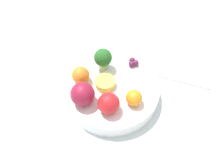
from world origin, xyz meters
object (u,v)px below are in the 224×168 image
broccoli (103,58)px  apple_green (83,94)px  bowl (112,91)px  grape_cluster (133,62)px  orange_back (80,76)px  small_cup (105,83)px  orange_front (134,98)px  napkin (186,63)px  apple_red (109,103)px

broccoli → apple_green: (-0.02, -0.12, -0.01)m
bowl → broccoli: (-0.04, 0.06, 0.06)m
broccoli → grape_cluster: bearing=21.9°
grape_cluster → orange_back: bearing=-142.8°
small_cup → broccoli: bearing=108.4°
orange_front → grape_cluster: orange_front is taller
broccoli → napkin: broccoli is taller
broccoli → small_cup: bearing=-71.6°
bowl → orange_front: orange_front is taller
apple_green → small_cup: bearing=56.9°
apple_green → orange_front: size_ratio=1.47×
napkin → orange_back: bearing=-148.3°
grape_cluster → napkin: (0.15, 0.08, -0.05)m
bowl → broccoli: broccoli is taller
apple_red → orange_back: (-0.09, 0.07, -0.00)m
orange_back → grape_cluster: orange_back is taller
apple_green → napkin: 0.34m
bowl → apple_red: bearing=-83.3°
grape_cluster → apple_green: bearing=-122.7°
bowl → small_cup: small_cup is taller
apple_red → napkin: (0.18, 0.23, -0.06)m
bowl → apple_red: (0.01, -0.07, 0.05)m
broccoli → apple_red: 0.13m
broccoli → apple_green: size_ratio=1.09×
broccoli → grape_cluster: broccoli is taller
bowl → grape_cluster: (0.04, 0.09, 0.03)m
broccoli → orange_front: bearing=-43.5°
orange_back → small_cup: 0.06m
apple_red → napkin: 0.30m
apple_green → orange_back: size_ratio=1.28×
orange_back → grape_cluster: size_ratio=1.44×
napkin → orange_front: bearing=-122.9°
bowl → grape_cluster: bearing=66.2°
orange_back → apple_red: bearing=-36.2°
apple_green → bowl: bearing=46.9°
bowl → napkin: 0.25m
bowl → orange_front: bearing=-30.5°
apple_red → small_cup: apple_red is taller
bowl → apple_green: (-0.06, -0.06, 0.05)m
apple_red → grape_cluster: apple_red is taller
bowl → orange_back: 0.09m
bowl → apple_green: size_ratio=4.18×
apple_red → orange_front: 0.06m
apple_red → orange_front: apple_red is taller
apple_red → apple_green: size_ratio=0.88×
broccoli → apple_red: (0.05, -0.13, -0.01)m
grape_cluster → small_cup: 0.11m
orange_front → small_cup: orange_front is taller
broccoli → orange_back: broccoli is taller
orange_front → apple_red: bearing=-148.8°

